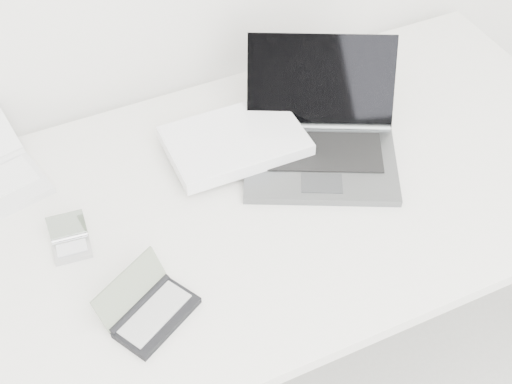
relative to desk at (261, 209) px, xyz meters
name	(u,v)px	position (x,y,z in m)	size (l,w,h in m)	color
desk	(261,209)	(0.00, 0.00, 0.00)	(1.60, 0.80, 0.73)	white
laptop_large	(280,140)	(0.09, 0.10, 0.08)	(0.55, 0.44, 0.21)	#5A5D5F
pda_silver	(71,243)	(-0.40, 0.03, 0.06)	(0.08, 0.09, 0.06)	#B5B4B9
palmtop_charcoal	(149,310)	(-0.31, -0.19, 0.06)	(0.19, 0.18, 0.08)	black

